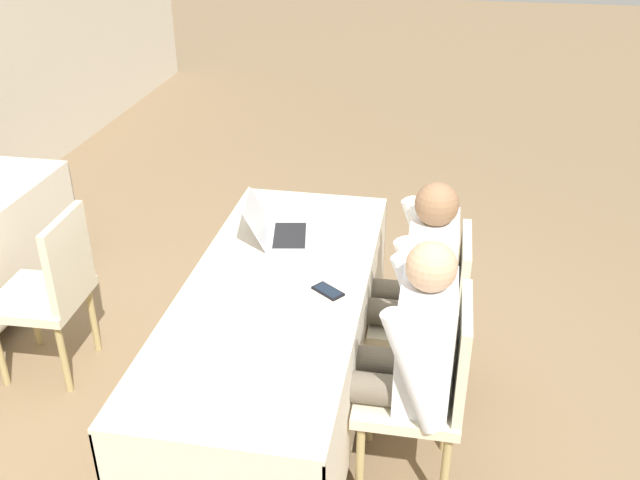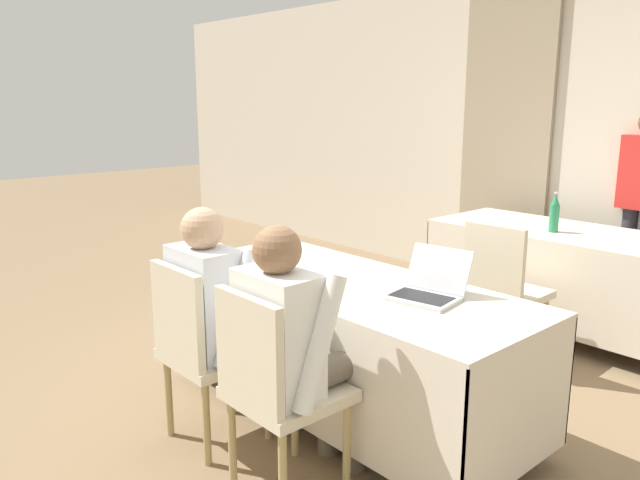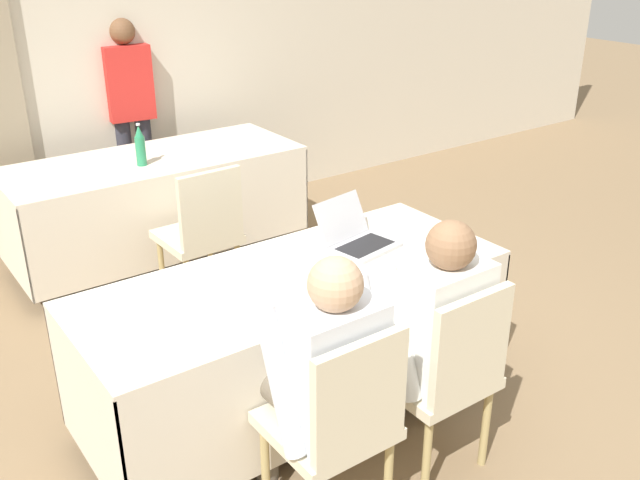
% 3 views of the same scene
% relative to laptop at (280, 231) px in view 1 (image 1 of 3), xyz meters
% --- Properties ---
extents(ground_plane, '(24.00, 24.00, 0.00)m').
position_rel_laptop_xyz_m(ground_plane, '(-0.43, -0.08, -0.79)').
color(ground_plane, '#846B4C').
extents(conference_table_near, '(2.02, 0.81, 0.75)m').
position_rel_laptop_xyz_m(conference_table_near, '(-0.43, -0.08, -0.22)').
color(conference_table_near, beige).
rests_on(conference_table_near, ground_plane).
extents(laptop, '(0.37, 0.38, 0.22)m').
position_rel_laptop_xyz_m(laptop, '(0.00, 0.00, 0.00)').
color(laptop, '#B7B7BC').
rests_on(laptop, conference_table_near).
extents(cell_phone, '(0.15, 0.16, 0.01)m').
position_rel_laptop_xyz_m(cell_phone, '(-0.45, -0.32, -0.04)').
color(cell_phone, black).
rests_on(cell_phone, conference_table_near).
extents(paper_beside_laptop, '(0.28, 0.34, 0.00)m').
position_rel_laptop_xyz_m(paper_beside_laptop, '(-0.55, -0.07, -0.04)').
color(paper_beside_laptop, white).
rests_on(paper_beside_laptop, conference_table_near).
extents(paper_centre_table, '(0.22, 0.30, 0.00)m').
position_rel_laptop_xyz_m(paper_centre_table, '(-0.22, -0.29, -0.04)').
color(paper_centre_table, white).
rests_on(paper_centre_table, conference_table_near).
extents(chair_near_left, '(0.44, 0.44, 0.92)m').
position_rel_laptop_xyz_m(chair_near_left, '(-0.71, -0.79, -0.28)').
color(chair_near_left, tan).
rests_on(chair_near_left, ground_plane).
extents(chair_near_right, '(0.44, 0.44, 0.92)m').
position_rel_laptop_xyz_m(chair_near_right, '(-0.15, -0.79, -0.28)').
color(chair_near_right, tan).
rests_on(chair_near_right, ground_plane).
extents(chair_far_spare, '(0.45, 0.45, 0.92)m').
position_rel_laptop_xyz_m(chair_far_spare, '(-0.29, 1.14, -0.28)').
color(chair_far_spare, tan).
rests_on(chair_far_spare, ground_plane).
extents(person_checkered_shirt, '(0.50, 0.52, 1.18)m').
position_rel_laptop_xyz_m(person_checkered_shirt, '(-0.71, -0.69, -0.12)').
color(person_checkered_shirt, '#665B4C').
rests_on(person_checkered_shirt, ground_plane).
extents(person_white_shirt, '(0.50, 0.52, 1.18)m').
position_rel_laptop_xyz_m(person_white_shirt, '(-0.15, -0.69, -0.12)').
color(person_white_shirt, '#665B4C').
rests_on(person_white_shirt, ground_plane).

